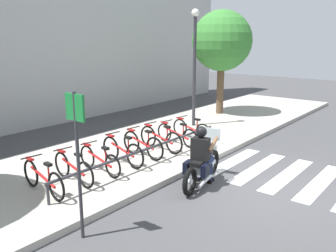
# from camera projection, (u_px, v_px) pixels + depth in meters

# --- Properties ---
(ground_plane) EXTENTS (48.00, 48.00, 0.00)m
(ground_plane) POSITION_uv_depth(u_px,v_px,m) (270.00, 189.00, 8.34)
(ground_plane) COLOR #424244
(sidewalk) EXTENTS (24.00, 4.40, 0.15)m
(sidewalk) POSITION_uv_depth(u_px,v_px,m) (138.00, 151.00, 10.88)
(sidewalk) COLOR #A8A399
(sidewalk) RESTS_ON ground
(crosswalk_stripe_1) EXTENTS (2.80, 0.40, 0.01)m
(crosswalk_stripe_1) POSITION_uv_depth(u_px,v_px,m) (320.00, 183.00, 8.69)
(crosswalk_stripe_1) COLOR white
(crosswalk_stripe_1) RESTS_ON ground
(crosswalk_stripe_2) EXTENTS (2.80, 0.40, 0.01)m
(crosswalk_stripe_2) POSITION_uv_depth(u_px,v_px,m) (288.00, 175.00, 9.17)
(crosswalk_stripe_2) COLOR white
(crosswalk_stripe_2) RESTS_ON ground
(crosswalk_stripe_3) EXTENTS (2.80, 0.40, 0.01)m
(crosswalk_stripe_3) POSITION_uv_depth(u_px,v_px,m) (258.00, 168.00, 9.66)
(crosswalk_stripe_3) COLOR white
(crosswalk_stripe_3) RESTS_ON ground
(crosswalk_stripe_4) EXTENTS (2.80, 0.40, 0.01)m
(crosswalk_stripe_4) POSITION_uv_depth(u_px,v_px,m) (232.00, 162.00, 10.14)
(crosswalk_stripe_4) COLOR white
(crosswalk_stripe_4) RESTS_ON ground
(motorcycle) EXTENTS (2.11, 0.81, 1.23)m
(motorcycle) POSITION_uv_depth(u_px,v_px,m) (203.00, 165.00, 8.55)
(motorcycle) COLOR black
(motorcycle) RESTS_ON ground
(rider) EXTENTS (0.70, 0.62, 1.44)m
(rider) POSITION_uv_depth(u_px,v_px,m) (202.00, 151.00, 8.40)
(rider) COLOR black
(rider) RESTS_ON ground
(bicycle_0) EXTENTS (0.48, 1.71, 0.76)m
(bicycle_0) POSITION_uv_depth(u_px,v_px,m) (43.00, 178.00, 7.65)
(bicycle_0) COLOR black
(bicycle_0) RESTS_ON sidewalk
(bicycle_1) EXTENTS (0.48, 1.60, 0.75)m
(bicycle_1) POSITION_uv_depth(u_px,v_px,m) (73.00, 168.00, 8.24)
(bicycle_1) COLOR black
(bicycle_1) RESTS_ON sidewalk
(bicycle_2) EXTENTS (0.48, 1.63, 0.72)m
(bicycle_2) POSITION_uv_depth(u_px,v_px,m) (99.00, 160.00, 8.84)
(bicycle_2) COLOR black
(bicycle_2) RESTS_ON sidewalk
(bicycle_3) EXTENTS (0.48, 1.65, 0.80)m
(bicycle_3) POSITION_uv_depth(u_px,v_px,m) (122.00, 151.00, 9.42)
(bicycle_3) COLOR black
(bicycle_3) RESTS_ON sidewalk
(bicycle_4) EXTENTS (0.48, 1.62, 0.80)m
(bicycle_4) POSITION_uv_depth(u_px,v_px,m) (143.00, 144.00, 10.01)
(bicycle_4) COLOR black
(bicycle_4) RESTS_ON sidewalk
(bicycle_5) EXTENTS (0.48, 1.72, 0.79)m
(bicycle_5) POSITION_uv_depth(u_px,v_px,m) (161.00, 139.00, 10.61)
(bicycle_5) COLOR black
(bicycle_5) RESTS_ON sidewalk
(bicycle_6) EXTENTS (0.48, 1.65, 0.71)m
(bicycle_6) POSITION_uv_depth(u_px,v_px,m) (177.00, 134.00, 11.21)
(bicycle_6) COLOR black
(bicycle_6) RESTS_ON sidewalk
(bicycle_7) EXTENTS (0.48, 1.58, 0.73)m
(bicycle_7) POSITION_uv_depth(u_px,v_px,m) (191.00, 129.00, 11.80)
(bicycle_7) COLOR black
(bicycle_7) RESTS_ON sidewalk
(bike_rack) EXTENTS (6.07, 0.07, 0.49)m
(bike_rack) POSITION_uv_depth(u_px,v_px,m) (148.00, 149.00, 9.37)
(bike_rack) COLOR #333338
(bike_rack) RESTS_ON sidewalk
(street_lamp) EXTENTS (0.28, 0.28, 4.40)m
(street_lamp) POSITION_uv_depth(u_px,v_px,m) (195.00, 58.00, 13.18)
(street_lamp) COLOR #2D2D33
(street_lamp) RESTS_ON ground
(street_sign) EXTENTS (0.06, 0.44, 2.57)m
(street_sign) POSITION_uv_depth(u_px,v_px,m) (77.00, 141.00, 5.89)
(street_sign) COLOR #2D2D33
(street_sign) RESTS_ON ground
(tree_near_rack) EXTENTS (2.56, 2.56, 4.56)m
(tree_near_rack) POSITION_uv_depth(u_px,v_px,m) (222.00, 41.00, 15.24)
(tree_near_rack) COLOR brown
(tree_near_rack) RESTS_ON ground
(building_backdrop) EXTENTS (24.00, 1.20, 9.07)m
(building_backdrop) POSITION_uv_depth(u_px,v_px,m) (22.00, 6.00, 13.27)
(building_backdrop) COLOR #AFAFAF
(building_backdrop) RESTS_ON ground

